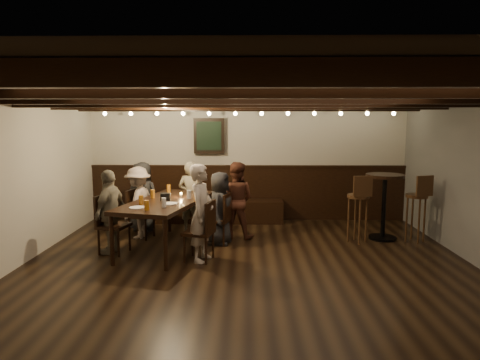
{
  "coord_description": "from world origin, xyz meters",
  "views": [
    {
      "loc": [
        -0.02,
        -5.34,
        2.04
      ],
      "look_at": [
        -0.13,
        1.3,
        1.13
      ],
      "focal_mm": 32.0,
      "sensor_mm": 36.0,
      "label": 1
    }
  ],
  "objects_px": {
    "chair_right_near": "(218,228)",
    "chair_right_far": "(200,242)",
    "person_bench_centre": "(191,197)",
    "bar_stool_left": "(358,217)",
    "person_bench_left": "(143,197)",
    "person_left_far": "(110,212)",
    "person_bench_right": "(236,200)",
    "dining_table": "(167,204)",
    "person_left_near": "(138,202)",
    "chair_left_near": "(141,223)",
    "person_right_near": "(220,208)",
    "person_right_far": "(202,213)",
    "bar_stool_right": "(416,217)",
    "high_top_table": "(384,197)",
    "chair_left_far": "(113,235)"
  },
  "relations": [
    {
      "from": "chair_right_near",
      "to": "chair_right_far",
      "type": "xyz_separation_m",
      "value": [
        -0.21,
        -0.87,
        0.01
      ]
    },
    {
      "from": "person_bench_centre",
      "to": "bar_stool_left",
      "type": "distance_m",
      "value": 2.99
    },
    {
      "from": "person_bench_left",
      "to": "person_left_far",
      "type": "height_order",
      "value": "person_left_far"
    },
    {
      "from": "chair_right_near",
      "to": "person_bench_right",
      "type": "bearing_deg",
      "value": -22.02
    },
    {
      "from": "chair_right_far",
      "to": "person_bench_left",
      "type": "distance_m",
      "value": 2.14
    },
    {
      "from": "dining_table",
      "to": "person_bench_right",
      "type": "xyz_separation_m",
      "value": [
        1.09,
        0.66,
        -0.05
      ]
    },
    {
      "from": "person_bench_left",
      "to": "person_bench_centre",
      "type": "height_order",
      "value": "person_bench_centre"
    },
    {
      "from": "person_left_near",
      "to": "person_left_far",
      "type": "height_order",
      "value": "person_left_far"
    },
    {
      "from": "chair_left_near",
      "to": "person_left_far",
      "type": "distance_m",
      "value": 0.98
    },
    {
      "from": "dining_table",
      "to": "person_left_near",
      "type": "height_order",
      "value": "person_left_near"
    },
    {
      "from": "person_bench_left",
      "to": "person_right_near",
      "type": "height_order",
      "value": "person_bench_left"
    },
    {
      "from": "person_right_far",
      "to": "bar_stool_left",
      "type": "relative_size",
      "value": 1.24
    },
    {
      "from": "person_left_far",
      "to": "bar_stool_right",
      "type": "relative_size",
      "value": 1.13
    },
    {
      "from": "dining_table",
      "to": "chair_left_near",
      "type": "relative_size",
      "value": 2.66
    },
    {
      "from": "person_bench_right",
      "to": "person_left_far",
      "type": "height_order",
      "value": "person_bench_right"
    },
    {
      "from": "person_bench_centre",
      "to": "person_bench_right",
      "type": "distance_m",
      "value": 0.91
    },
    {
      "from": "person_right_near",
      "to": "high_top_table",
      "type": "distance_m",
      "value": 2.85
    },
    {
      "from": "person_bench_centre",
      "to": "person_right_near",
      "type": "height_order",
      "value": "person_bench_centre"
    },
    {
      "from": "chair_left_near",
      "to": "bar_stool_left",
      "type": "relative_size",
      "value": 0.74
    },
    {
      "from": "person_right_far",
      "to": "high_top_table",
      "type": "height_order",
      "value": "person_right_far"
    },
    {
      "from": "bar_stool_left",
      "to": "high_top_table",
      "type": "bearing_deg",
      "value": 13.75
    },
    {
      "from": "person_bench_right",
      "to": "person_right_far",
      "type": "bearing_deg",
      "value": 83.66
    },
    {
      "from": "chair_right_near",
      "to": "bar_stool_left",
      "type": "distance_m",
      "value": 2.36
    },
    {
      "from": "person_bench_centre",
      "to": "person_left_far",
      "type": "bearing_deg",
      "value": 63.43
    },
    {
      "from": "dining_table",
      "to": "person_bench_centre",
      "type": "height_order",
      "value": "person_bench_centre"
    },
    {
      "from": "person_bench_right",
      "to": "high_top_table",
      "type": "bearing_deg",
      "value": -167.88
    },
    {
      "from": "person_left_near",
      "to": "high_top_table",
      "type": "xyz_separation_m",
      "value": [
        4.28,
        -0.02,
        0.12
      ]
    },
    {
      "from": "bar_stool_right",
      "to": "person_left_far",
      "type": "bearing_deg",
      "value": 169.38
    },
    {
      "from": "person_bench_left",
      "to": "person_bench_right",
      "type": "distance_m",
      "value": 1.8
    },
    {
      "from": "person_right_near",
      "to": "person_right_far",
      "type": "xyz_separation_m",
      "value": [
        -0.21,
        -0.87,
        0.11
      ]
    },
    {
      "from": "chair_right_far",
      "to": "high_top_table",
      "type": "distance_m",
      "value": 3.33
    },
    {
      "from": "person_left_near",
      "to": "high_top_table",
      "type": "distance_m",
      "value": 4.28
    },
    {
      "from": "chair_left_near",
      "to": "chair_left_far",
      "type": "height_order",
      "value": "chair_left_far"
    },
    {
      "from": "chair_left_near",
      "to": "person_right_far",
      "type": "relative_size",
      "value": 0.6
    },
    {
      "from": "chair_left_near",
      "to": "person_right_far",
      "type": "distance_m",
      "value": 1.78
    },
    {
      "from": "person_right_near",
      "to": "chair_right_far",
      "type": "bearing_deg",
      "value": 178.01
    },
    {
      "from": "person_bench_right",
      "to": "person_bench_left",
      "type": "bearing_deg",
      "value": -0.0
    },
    {
      "from": "chair_left_far",
      "to": "bar_stool_right",
      "type": "bearing_deg",
      "value": 111.72
    },
    {
      "from": "person_left_far",
      "to": "person_right_near",
      "type": "bearing_deg",
      "value": 120.96
    },
    {
      "from": "person_right_near",
      "to": "person_bench_right",
      "type": "bearing_deg",
      "value": -18.43
    },
    {
      "from": "chair_right_far",
      "to": "person_left_far",
      "type": "height_order",
      "value": "person_left_far"
    },
    {
      "from": "chair_right_far",
      "to": "dining_table",
      "type": "bearing_deg",
      "value": 57.95
    },
    {
      "from": "chair_left_near",
      "to": "bar_stool_right",
      "type": "height_order",
      "value": "bar_stool_right"
    },
    {
      "from": "person_right_far",
      "to": "person_bench_right",
      "type": "bearing_deg",
      "value": -6.34
    },
    {
      "from": "person_right_near",
      "to": "person_right_far",
      "type": "distance_m",
      "value": 0.91
    },
    {
      "from": "chair_left_near",
      "to": "person_bench_centre",
      "type": "bearing_deg",
      "value": 129.88
    },
    {
      "from": "chair_right_far",
      "to": "person_right_far",
      "type": "height_order",
      "value": "person_right_far"
    },
    {
      "from": "dining_table",
      "to": "chair_right_near",
      "type": "distance_m",
      "value": 0.97
    },
    {
      "from": "bar_stool_left",
      "to": "bar_stool_right",
      "type": "xyz_separation_m",
      "value": [
        1.0,
        0.05,
        0.0
      ]
    },
    {
      "from": "chair_right_near",
      "to": "person_left_near",
      "type": "distance_m",
      "value": 1.51
    }
  ]
}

